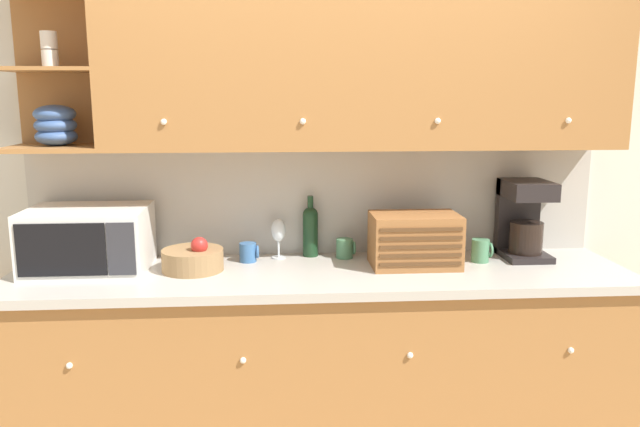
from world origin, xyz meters
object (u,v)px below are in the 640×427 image
(wine_glass, at_px, (278,232))
(mug_patterned_third, at_px, (481,250))
(wine_bottle, at_px, (310,229))
(mug, at_px, (345,248))
(coffee_maker, at_px, (523,218))
(mug_blue_second, at_px, (249,252))
(fruit_basket, at_px, (193,259))
(bread_box, at_px, (415,240))
(microwave, at_px, (89,239))

(wine_glass, distance_m, mug_patterned_third, 0.97)
(wine_bottle, distance_m, mug, 0.19)
(coffee_maker, bearing_deg, mug_blue_second, -179.98)
(mug, distance_m, mug_patterned_third, 0.64)
(wine_glass, relative_size, mug_patterned_third, 1.80)
(fruit_basket, bearing_deg, mug, 13.32)
(mug_patterned_third, bearing_deg, wine_glass, 171.98)
(wine_bottle, bearing_deg, bread_box, -24.93)
(mug_blue_second, xyz_separation_m, mug, (0.46, 0.03, 0.00))
(microwave, distance_m, mug_blue_second, 0.72)
(mug, height_order, mug_patterned_third, mug_patterned_third)
(fruit_basket, distance_m, bread_box, 1.01)
(microwave, distance_m, mug, 1.18)
(microwave, xyz_separation_m, wine_bottle, (1.01, 0.18, -0.01))
(mug_blue_second, bearing_deg, coffee_maker, 0.02)
(microwave, height_order, wine_bottle, wine_bottle)
(microwave, relative_size, fruit_basket, 1.90)
(mug, xyz_separation_m, coffee_maker, (0.86, -0.03, 0.15))
(wine_bottle, distance_m, coffee_maker, 1.03)
(wine_glass, bearing_deg, mug_blue_second, -159.76)
(fruit_basket, distance_m, mug, 0.73)
(mug_blue_second, xyz_separation_m, mug_patterned_third, (1.10, -0.08, 0.01))
(mug_blue_second, xyz_separation_m, coffee_maker, (1.33, 0.00, 0.15))
(wine_glass, height_order, bread_box, bread_box)
(coffee_maker, bearing_deg, wine_bottle, 175.23)
(wine_glass, bearing_deg, coffee_maker, -2.51)
(wine_glass, height_order, coffee_maker, coffee_maker)
(fruit_basket, xyz_separation_m, mug_blue_second, (0.24, 0.13, -0.01))
(mug_blue_second, xyz_separation_m, bread_box, (0.77, -0.13, 0.08))
(microwave, distance_m, mug_patterned_third, 1.81)
(bread_box, relative_size, coffee_maker, 1.06)
(wine_glass, xyz_separation_m, bread_box, (0.62, -0.18, -0.01))
(wine_glass, height_order, mug, wine_glass)
(fruit_basket, height_order, bread_box, bread_box)
(wine_glass, height_order, mug_patterned_third, wine_glass)
(mug_blue_second, height_order, coffee_maker, coffee_maker)
(microwave, xyz_separation_m, fruit_basket, (0.47, -0.04, -0.09))
(mug_blue_second, height_order, wine_glass, wine_glass)
(wine_glass, height_order, wine_bottle, wine_bottle)
(mug, height_order, bread_box, bread_box)
(fruit_basket, distance_m, wine_bottle, 0.59)
(mug, relative_size, coffee_maker, 0.25)
(mug, height_order, coffee_maker, coffee_maker)
(mug_blue_second, distance_m, bread_box, 0.78)
(fruit_basket, relative_size, wine_glass, 1.41)
(mug, xyz_separation_m, mug_patterned_third, (0.63, -0.12, 0.01))
(microwave, height_order, mug_patterned_third, microwave)
(wine_bottle, relative_size, mug_patterned_third, 2.76)
(wine_glass, xyz_separation_m, wine_bottle, (0.16, 0.03, 0.00))
(mug, bearing_deg, fruit_basket, -166.68)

